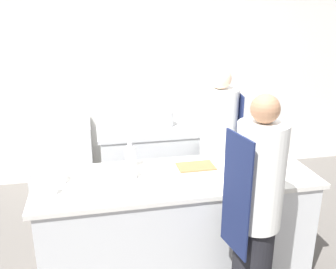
# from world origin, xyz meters

# --- Properties ---
(ground_plane) EXTENTS (16.00, 16.00, 0.00)m
(ground_plane) POSITION_xyz_m (0.00, 0.00, 0.00)
(ground_plane) COLOR #605B56
(wall_back) EXTENTS (8.00, 0.06, 2.80)m
(wall_back) POSITION_xyz_m (0.00, 2.13, 1.40)
(wall_back) COLOR silver
(wall_back) RESTS_ON ground_plane
(prep_counter) EXTENTS (2.34, 0.82, 0.92)m
(prep_counter) POSITION_xyz_m (0.00, 0.00, 0.46)
(prep_counter) COLOR silver
(prep_counter) RESTS_ON ground_plane
(pass_counter) EXTENTS (1.71, 0.57, 0.92)m
(pass_counter) POSITION_xyz_m (0.23, 1.27, 0.46)
(pass_counter) COLOR silver
(pass_counter) RESTS_ON ground_plane
(oven_range) EXTENTS (0.76, 0.66, 0.91)m
(oven_range) POSITION_xyz_m (-1.07, 1.75, 0.45)
(oven_range) COLOR silver
(oven_range) RESTS_ON ground_plane
(chef_at_prep_near) EXTENTS (0.38, 0.36, 1.74)m
(chef_at_prep_near) POSITION_xyz_m (0.42, -0.65, 0.88)
(chef_at_prep_near) COLOR black
(chef_at_prep_near) RESTS_ON ground_plane
(chef_at_stove) EXTENTS (0.42, 0.40, 1.69)m
(chef_at_stove) POSITION_xyz_m (0.63, 0.75, 0.84)
(chef_at_stove) COLOR black
(chef_at_stove) RESTS_ON ground_plane
(bottle_olive_oil) EXTENTS (0.09, 0.09, 0.27)m
(bottle_olive_oil) POSITION_xyz_m (-0.36, 0.25, 1.02)
(bottle_olive_oil) COLOR silver
(bottle_olive_oil) RESTS_ON prep_counter
(bottle_vinegar) EXTENTS (0.06, 0.06, 0.18)m
(bottle_vinegar) POSITION_xyz_m (1.09, 0.31, 0.99)
(bottle_vinegar) COLOR black
(bottle_vinegar) RESTS_ON prep_counter
(bottle_wine) EXTENTS (0.09, 0.09, 0.19)m
(bottle_wine) POSITION_xyz_m (0.55, -0.28, 0.99)
(bottle_wine) COLOR #B2A84C
(bottle_wine) RESTS_ON prep_counter
(bottle_cooking_oil) EXTENTS (0.07, 0.07, 0.22)m
(bottle_cooking_oil) POSITION_xyz_m (0.75, 0.26, 1.01)
(bottle_cooking_oil) COLOR #2D5175
(bottle_cooking_oil) RESTS_ON prep_counter
(bowl_mixing_large) EXTENTS (0.17, 0.17, 0.06)m
(bowl_mixing_large) POSITION_xyz_m (0.70, -0.11, 0.95)
(bowl_mixing_large) COLOR #B7BABC
(bowl_mixing_large) RESTS_ON prep_counter
(bowl_prep_small) EXTENTS (0.23, 0.23, 0.08)m
(bowl_prep_small) POSITION_xyz_m (-1.01, 0.09, 0.96)
(bowl_prep_small) COLOR white
(bowl_prep_small) RESTS_ON prep_counter
(bowl_ceramic_blue) EXTENTS (0.21, 0.21, 0.08)m
(bowl_ceramic_blue) POSITION_xyz_m (-0.43, 0.07, 0.96)
(bowl_ceramic_blue) COLOR white
(bowl_ceramic_blue) RESTS_ON prep_counter
(cup) EXTENTS (0.09, 0.09, 0.08)m
(cup) POSITION_xyz_m (-1.00, -0.12, 0.96)
(cup) COLOR white
(cup) RESTS_ON prep_counter
(cutting_board) EXTENTS (0.33, 0.21, 0.01)m
(cutting_board) POSITION_xyz_m (0.21, 0.15, 0.92)
(cutting_board) COLOR olive
(cutting_board) RESTS_ON prep_counter
(stockpot) EXTENTS (0.23, 0.23, 0.18)m
(stockpot) POSITION_xyz_m (0.16, 1.38, 1.01)
(stockpot) COLOR silver
(stockpot) RESTS_ON pass_counter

